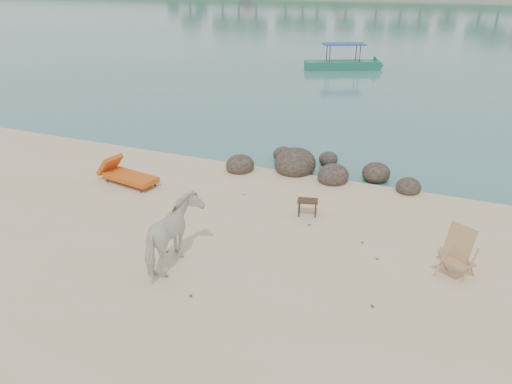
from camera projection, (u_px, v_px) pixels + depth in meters
water at (451, 10)px, 87.18m from camera, size 400.00×400.00×0.00m
boulders at (311, 168)px, 16.36m from camera, size 6.24×2.78×1.02m
cow at (174, 236)px, 10.91m from camera, size 1.06×1.93×1.55m
side_table at (307, 209)px, 13.48m from camera, size 0.62×0.49×0.44m
lounge_chair at (130, 175)px, 15.42m from camera, size 2.32×1.14×0.67m
deck_chair at (457, 256)px, 10.65m from camera, size 0.95×0.98×1.05m
boat_near at (344, 48)px, 33.81m from camera, size 5.71×3.68×2.80m
dead_leaves at (251, 244)px, 12.14m from camera, size 5.97×5.16×0.00m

